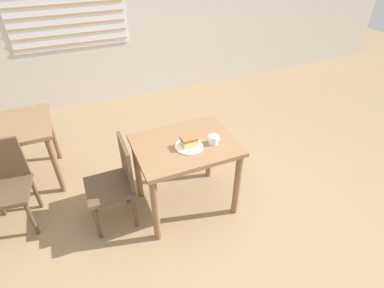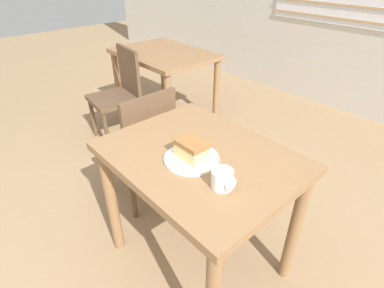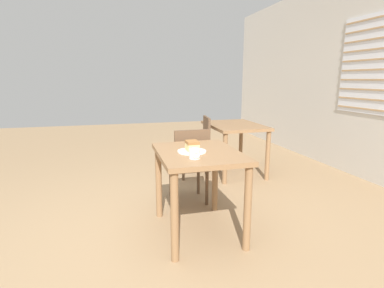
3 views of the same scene
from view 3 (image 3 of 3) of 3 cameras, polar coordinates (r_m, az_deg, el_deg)
The scene contains 8 objects.
ground_plane at distance 2.60m, azimuth -7.92°, elevation -18.59°, with size 14.00×14.00×0.00m, color #997A56.
dining_table_near at distance 2.56m, azimuth 1.21°, elevation -4.21°, with size 0.87×0.68×0.73m.
dining_table_far at distance 4.30m, azimuth 8.06°, elevation 2.29°, with size 0.97×0.71×0.71m.
chair_near_window at distance 3.20m, azimuth -0.46°, elevation -3.70°, with size 0.39×0.39×0.83m.
chair_far_corner at distance 4.11m, azimuth 1.21°, elevation -0.10°, with size 0.43×0.43×0.83m.
plate at distance 2.50m, azimuth -0.02°, elevation -1.40°, with size 0.24×0.24×0.01m.
cake_slice at distance 2.48m, azimuth 0.04°, elevation -0.34°, with size 0.13×0.10×0.08m.
coffee_mug at distance 2.28m, azimuth 0.52°, elevation -1.90°, with size 0.09×0.08×0.08m.
Camera 3 is at (2.22, -0.23, 1.33)m, focal length 28.00 mm.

